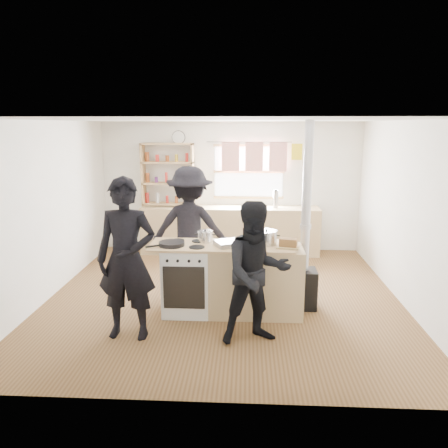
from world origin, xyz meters
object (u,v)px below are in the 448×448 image
(cooking_island, at_px, (232,279))
(person_near_right, at_px, (257,273))
(thermos, at_px, (276,199))
(person_far, at_px, (190,228))
(skillet_greens, at_px, (172,243))
(roast_tray, at_px, (230,243))
(bread_board, at_px, (288,244))
(stockpot_stove, at_px, (205,236))
(stockpot_counter, at_px, (266,237))
(flue_heater, at_px, (304,262))
(person_near_left, at_px, (127,259))

(cooking_island, distance_m, person_near_right, 0.90)
(thermos, distance_m, person_far, 2.32)
(thermos, xyz_separation_m, cooking_island, (-0.72, -2.77, -0.60))
(skillet_greens, relative_size, roast_tray, 0.99)
(bread_board, bearing_deg, thermos, 89.62)
(roast_tray, relative_size, bread_board, 1.43)
(bread_board, bearing_deg, cooking_island, 171.27)
(stockpot_stove, height_order, person_near_right, person_near_right)
(stockpot_counter, xyz_separation_m, person_near_right, (-0.14, -0.81, -0.21))
(roast_tray, relative_size, person_far, 0.25)
(flue_heater, xyz_separation_m, person_near_left, (-2.14, -0.94, 0.30))
(stockpot_stove, bearing_deg, skillet_greens, -152.17)
(stockpot_stove, bearing_deg, bread_board, -12.82)
(thermos, distance_m, flue_heater, 2.59)
(skillet_greens, xyz_separation_m, bread_board, (1.48, -0.02, 0.02))
(person_near_left, relative_size, person_far, 1.02)
(roast_tray, distance_m, stockpot_stove, 0.38)
(skillet_greens, relative_size, flue_heater, 0.18)
(stockpot_counter, bearing_deg, skillet_greens, -174.14)
(person_far, bearing_deg, cooking_island, 128.54)
(roast_tray, distance_m, person_far, 1.15)
(thermos, relative_size, flue_heater, 0.13)
(cooking_island, bearing_deg, flue_heater, 13.18)
(cooking_island, bearing_deg, person_far, 126.10)
(cooking_island, distance_m, bread_board, 0.88)
(skillet_greens, xyz_separation_m, person_near_left, (-0.41, -0.64, -0.02))
(flue_heater, bearing_deg, skillet_greens, -169.95)
(stockpot_stove, xyz_separation_m, person_far, (-0.31, 0.78, -0.08))
(stockpot_counter, height_order, flue_heater, flue_heater)
(thermos, height_order, roast_tray, thermos)
(cooking_island, height_order, roast_tray, roast_tray)
(thermos, relative_size, person_near_left, 0.17)
(stockpot_stove, relative_size, person_near_left, 0.11)
(person_near_right, relative_size, person_far, 0.89)
(flue_heater, relative_size, person_near_right, 1.53)
(thermos, relative_size, stockpot_stove, 1.59)
(thermos, distance_m, stockpot_stove, 2.85)
(cooking_island, relative_size, person_far, 1.07)
(roast_tray, xyz_separation_m, bread_board, (0.73, -0.07, 0.02))
(bread_board, relative_size, person_near_right, 0.20)
(thermos, relative_size, bread_board, 1.02)
(thermos, relative_size, person_near_right, 0.20)
(cooking_island, height_order, person_far, person_far)
(roast_tray, bearing_deg, skillet_greens, -176.81)
(thermos, bearing_deg, skillet_greens, -117.67)
(bread_board, xyz_separation_m, person_near_right, (-0.40, -0.66, -0.16))
(flue_heater, bearing_deg, stockpot_counter, -160.62)
(stockpot_stove, bearing_deg, stockpot_counter, -6.65)
(stockpot_stove, distance_m, bread_board, 1.09)
(stockpot_stove, height_order, stockpot_counter, stockpot_counter)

